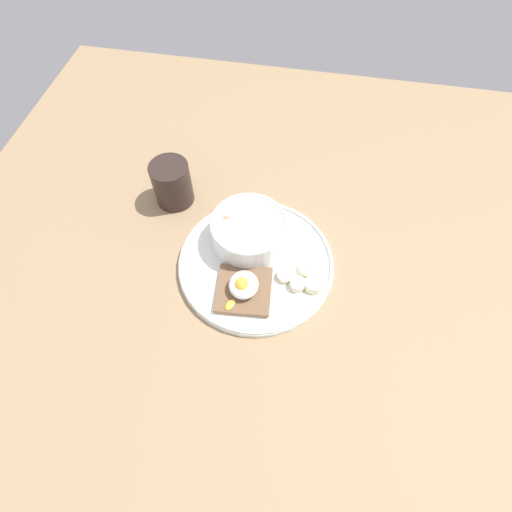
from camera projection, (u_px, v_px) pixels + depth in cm
name	position (u px, v px, depth cm)	size (l,w,h in cm)	color
ground_plane	(256.00, 268.00, 72.37)	(120.00, 120.00, 2.00)	#987A58
plate	(256.00, 263.00, 70.85)	(27.57, 27.57, 1.60)	white
oatmeal_bowl	(249.00, 231.00, 70.62)	(13.46, 13.46, 5.70)	white
toast_slice	(244.00, 290.00, 67.04)	(9.89, 9.89, 1.09)	brown
poached_egg	(243.00, 285.00, 65.38)	(7.26, 5.06, 3.34)	white
banana_slice_front	(285.00, 276.00, 68.45)	(3.91, 3.88, 1.47)	#F0EAB0
banana_slice_left	(308.00, 271.00, 69.10)	(3.72, 3.79, 1.23)	beige
banana_slice_back	(313.00, 285.00, 67.40)	(4.05, 3.95, 1.69)	#F8ECBD
banana_slice_right	(297.00, 284.00, 67.46)	(3.28, 3.24, 1.52)	#FAE6BE
coffee_mug	(172.00, 183.00, 75.94)	(7.37, 7.37, 8.86)	#2F231E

